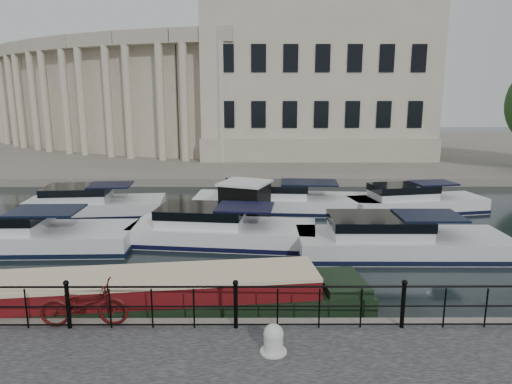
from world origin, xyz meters
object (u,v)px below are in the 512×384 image
Objects in this scene: bicycle at (84,304)px; mooring_bollard at (273,339)px; narrowboat at (96,305)px; harbour_hut at (245,206)px.

bicycle reaches higher than mooring_bollard.
bicycle is 3.21× the size of mooring_bollard.
bicycle reaches higher than narrowboat.
harbour_hut is (-0.85, 11.97, 0.10)m from mooring_bollard.
mooring_bollard reaches higher than narrowboat.
narrowboat is 4.38× the size of harbour_hut.
narrowboat is at bearing 7.17° from bicycle.
narrowboat is at bearing 150.92° from mooring_bollard.
harbour_hut is at bearing 94.06° from mooring_bollard.
narrowboat is (-0.27, 1.46, -0.74)m from bicycle.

